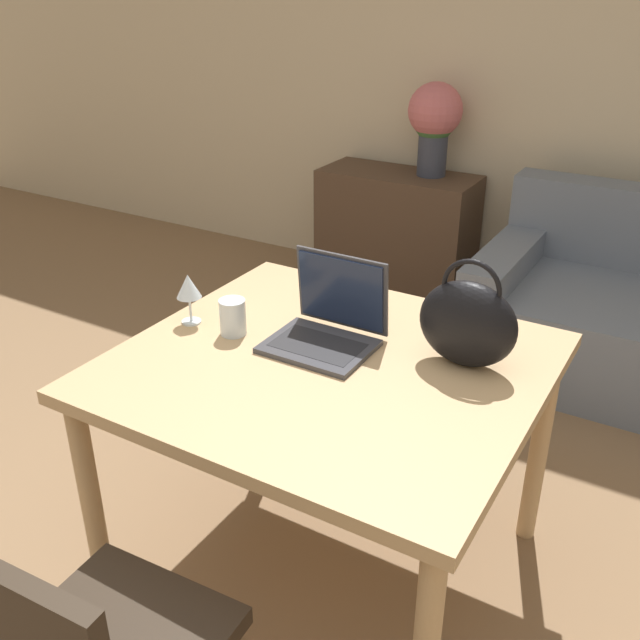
% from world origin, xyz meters
% --- Properties ---
extents(wall_back, '(10.00, 0.06, 2.70)m').
position_xyz_m(wall_back, '(0.00, 3.13, 1.35)').
color(wall_back, beige).
rests_on(wall_back, ground_plane).
extents(dining_table, '(1.16, 1.06, 0.77)m').
position_xyz_m(dining_table, '(0.05, 0.68, 0.68)').
color(dining_table, tan).
rests_on(dining_table, ground_plane).
extents(sideboard, '(0.91, 0.40, 0.71)m').
position_xyz_m(sideboard, '(-0.74, 2.86, 0.35)').
color(sideboard, '#4C3828').
rests_on(sideboard, ground_plane).
extents(laptop, '(0.30, 0.27, 0.25)m').
position_xyz_m(laptop, '(-0.01, 0.78, 0.84)').
color(laptop, '#38383D').
rests_on(laptop, dining_table).
extents(drinking_glass, '(0.08, 0.08, 0.11)m').
position_xyz_m(drinking_glass, '(-0.28, 0.67, 0.83)').
color(drinking_glass, silver).
rests_on(drinking_glass, dining_table).
extents(wine_glass, '(0.08, 0.08, 0.16)m').
position_xyz_m(wine_glass, '(-0.44, 0.67, 0.89)').
color(wine_glass, silver).
rests_on(wine_glass, dining_table).
extents(handbag, '(0.28, 0.13, 0.31)m').
position_xyz_m(handbag, '(0.39, 0.85, 0.90)').
color(handbag, black).
rests_on(handbag, dining_table).
extents(flower_vase, '(0.30, 0.30, 0.51)m').
position_xyz_m(flower_vase, '(-0.57, 2.91, 1.02)').
color(flower_vase, '#333847').
rests_on(flower_vase, sideboard).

